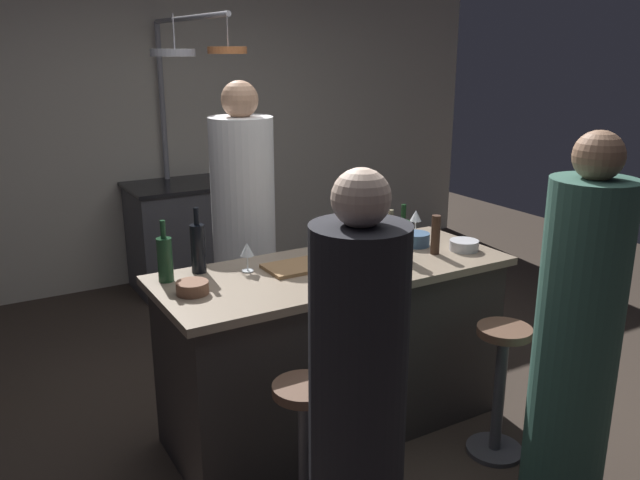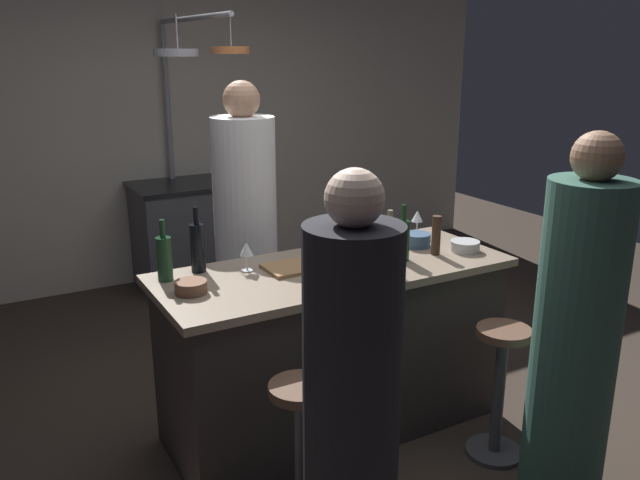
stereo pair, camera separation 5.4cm
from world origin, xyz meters
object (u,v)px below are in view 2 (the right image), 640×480
Objects in this scene: cutting_board at (297,267)px; wine_glass_near_right_guest at (417,217)px; bar_stool_right at (499,386)px; stove_range at (185,236)px; guest_left at (351,413)px; wine_bottle_rose at (372,243)px; bar_stool_left at (301,452)px; wine_bottle_green at (164,258)px; wine_bottle_white at (389,249)px; guest_right at (575,344)px; mixing_bowl_wooden at (191,287)px; mixing_bowl_blue at (417,240)px; wine_bottle_dark at (198,247)px; mixing_bowl_steel at (465,246)px; wine_glass_by_chef at (247,251)px; wine_bottle_red at (403,239)px; pepper_mill at (436,235)px; wine_glass_near_left_guest at (363,261)px.

cutting_board is 2.19× the size of wine_glass_near_right_guest.
stove_range is at bearing 100.43° from bar_stool_right.
wine_bottle_rose is at bearing 52.68° from guest_left.
bar_stool_left is (-0.52, -3.07, -0.07)m from stove_range.
wine_bottle_white is at bearing -24.18° from wine_bottle_green.
stove_range is 3.53m from guest_right.
mixing_bowl_blue reaches higher than mixing_bowl_wooden.
bar_stool_left is 2.10× the size of wine_bottle_dark.
wine_bottle_rose is 2.13× the size of mixing_bowl_steel.
wine_bottle_green is (-0.28, 1.20, 0.27)m from guest_left.
bar_stool_right is 2.10× the size of wine_bottle_dark.
wine_glass_by_chef reaches higher than stove_range.
wine_bottle_white is (-0.18, -0.14, 0.01)m from wine_bottle_red.
wine_bottle_dark reaches higher than pepper_mill.
bar_stool_left is at bearing 180.00° from bar_stool_right.
pepper_mill is 0.18m from mixing_bowl_blue.
mixing_bowl_wooden is at bearing 176.11° from wine_bottle_red.
bar_stool_right is 0.77m from mixing_bowl_steel.
wine_bottle_white is (-0.38, 0.80, 0.26)m from guest_right.
wine_bottle_green is at bearing 174.17° from mixing_bowl_blue.
pepper_mill is 1.37× the size of mixing_bowl_blue.
guest_right is 1.85m from wine_bottle_green.
bar_stool_left is 2.31× the size of wine_bottle_green.
mixing_bowl_wooden is (-0.57, -0.07, 0.02)m from cutting_board.
guest_left is 10.94× the size of wine_glass_near_left_guest.
guest_left reaches higher than wine_glass_by_chef.
guest_left is at bearing 177.91° from guest_right.
wine_glass_near_left_guest is at bearing -143.60° from wine_glass_near_right_guest.
wine_bottle_green reaches higher than stove_range.
wine_bottle_rose is 0.62m from wine_glass_by_chef.
wine_glass_by_chef is (0.21, -0.11, -0.02)m from wine_bottle_dark.
stove_range is 2.37m from wine_glass_near_right_guest.
guest_left is at bearing -88.74° from bar_stool_left.
wine_glass_near_right_guest is (0.15, 1.28, 0.24)m from guest_right.
wine_bottle_white is 2.16× the size of wine_glass_by_chef.
guest_left is 1.12m from wine_bottle_rose.
bar_stool_right is 1.09m from wine_glass_near_right_guest.
mixing_bowl_steel is at bearing -73.84° from stove_range.
guest_left is 1.02m from mixing_bowl_wooden.
wine_bottle_dark is (-1.18, 0.88, 0.65)m from bar_stool_right.
wine_bottle_red is at bearing -3.89° from mixing_bowl_wooden.
wine_bottle_white is 2.02× the size of mixing_bowl_steel.
wine_bottle_red is 0.49m from wine_glass_near_right_guest.
wine_bottle_white is at bearing -138.34° from wine_glass_near_right_guest.
wine_bottle_red is (-0.20, 0.94, 0.24)m from guest_right.
wine_bottle_rose reaches higher than bar_stool_left.
stove_range is 2.77m from wine_glass_near_left_guest.
cutting_board is 0.92m from wine_glass_near_right_guest.
wine_bottle_rose is at bearing 37.03° from bar_stool_left.
guest_right reaches higher than wine_bottle_green.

